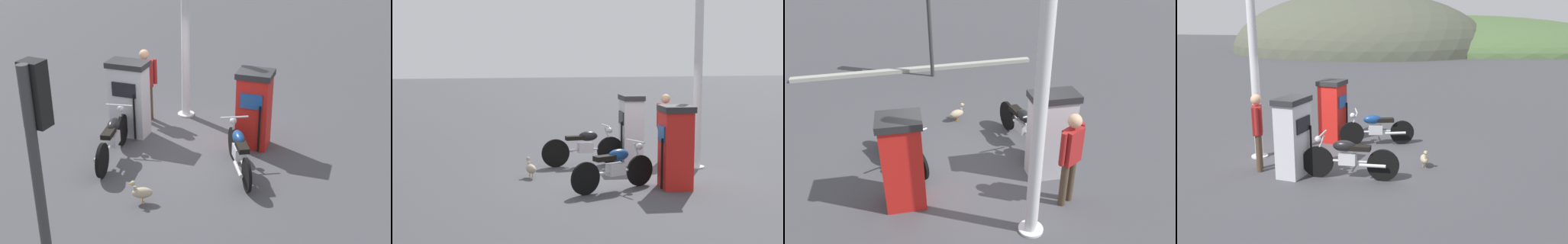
% 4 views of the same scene
% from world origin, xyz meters
% --- Properties ---
extents(ground_plane, '(120.00, 120.00, 0.00)m').
position_xyz_m(ground_plane, '(0.00, 0.00, 0.00)').
color(ground_plane, '#424247').
extents(fuel_pump_near, '(0.65, 0.93, 1.70)m').
position_xyz_m(fuel_pump_near, '(-0.43, -1.37, 0.87)').
color(fuel_pump_near, silver).
rests_on(fuel_pump_near, ground).
extents(fuel_pump_far, '(0.73, 0.80, 1.67)m').
position_xyz_m(fuel_pump_far, '(-0.43, 1.37, 0.85)').
color(fuel_pump_far, red).
rests_on(fuel_pump_far, ground).
extents(motorcycle_near_pump, '(2.08, 0.56, 0.98)m').
position_xyz_m(motorcycle_near_pump, '(0.77, -1.35, 0.48)').
color(motorcycle_near_pump, black).
rests_on(motorcycle_near_pump, ground).
extents(motorcycle_far_pump, '(1.89, 0.81, 0.96)m').
position_xyz_m(motorcycle_far_pump, '(0.80, 1.22, 0.48)').
color(motorcycle_far_pump, black).
rests_on(motorcycle_far_pump, ground).
extents(attendant_person, '(0.33, 0.56, 1.72)m').
position_xyz_m(attendant_person, '(-1.31, -1.26, 0.99)').
color(attendant_person, '#473828').
rests_on(attendant_person, ground).
extents(wandering_duck, '(0.27, 0.44, 0.45)m').
position_xyz_m(wandering_duck, '(2.25, -0.29, 0.21)').
color(wandering_duck, tan).
rests_on(wandering_duck, ground).
extents(canopy_support_pole, '(0.40, 0.40, 4.21)m').
position_xyz_m(canopy_support_pole, '(-1.75, -0.40, 2.03)').
color(canopy_support_pole, silver).
rests_on(canopy_support_pole, ground).
extents(road_edge_kerb, '(0.77, 7.74, 0.12)m').
position_xyz_m(road_edge_kerb, '(6.08, 0.00, 0.06)').
color(road_edge_kerb, '#9E9E93').
rests_on(road_edge_kerb, ground).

